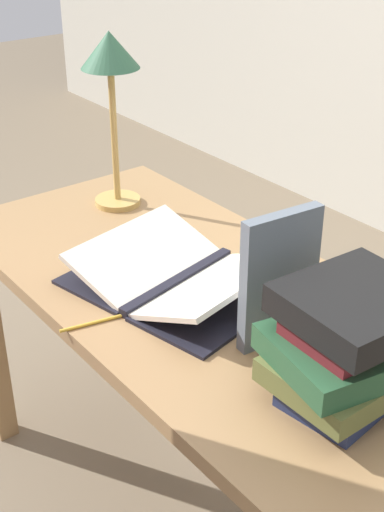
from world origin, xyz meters
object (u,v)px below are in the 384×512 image
coffee_mug (266,304)px  pencil (100,321)px  book_stack_tall (353,345)px  open_book (178,276)px  reading_lamp (111,70)px  book_standing_upright (278,279)px

coffee_mug → pencil: size_ratio=0.68×
book_stack_tall → open_book: bearing=-179.2°
book_stack_tall → coffee_mug: 0.26m
coffee_mug → pencil: coffee_mug is taller
reading_lamp → pencil: bearing=-36.1°
book_stack_tall → reading_lamp: (-0.95, 0.12, 0.26)m
open_book → reading_lamp: bearing=152.2°
book_stack_tall → coffee_mug: bearing=171.8°
open_book → book_standing_upright: 0.31m
book_stack_tall → pencil: 0.53m
book_standing_upright → coffee_mug: 0.10m
book_stack_tall → pencil: size_ratio=1.86×
open_book → book_standing_upright: book_standing_upright is taller
open_book → book_standing_upright: size_ratio=1.85×
book_standing_upright → coffee_mug: bearing=166.5°
book_stack_tall → book_standing_upright: bearing=174.4°
reading_lamp → coffee_mug: reading_lamp is taller
open_book → coffee_mug: coffee_mug is taller
book_standing_upright → reading_lamp: size_ratio=0.59×
open_book → book_stack_tall: bearing=-11.1°
pencil → open_book: bearing=95.6°
reading_lamp → pencil: (0.48, -0.35, -0.37)m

